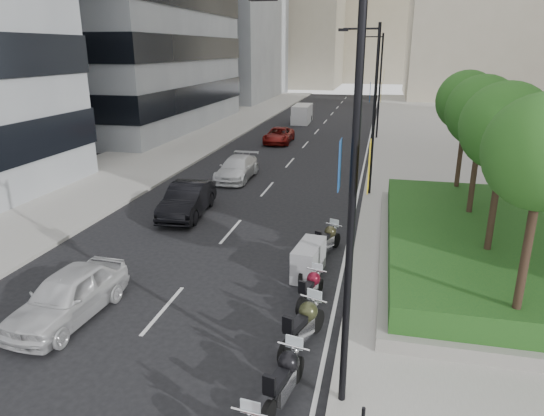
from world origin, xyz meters
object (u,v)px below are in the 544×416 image
(motorcycle_3, at_px, (303,325))
(car_d, at_px, (279,135))
(motorcycle_5, at_px, (309,260))
(motorcycle_6, at_px, (327,240))
(lamp_post_0, at_px, (345,192))
(lamp_post_1, at_px, (372,103))
(lamp_post_2, at_px, (378,81))
(delivery_van, at_px, (302,115))
(car_b, at_px, (187,200))
(car_a, at_px, (68,295))
(car_c, at_px, (237,168))
(motorcycle_4, at_px, (311,288))
(motorcycle_2, at_px, (284,379))

(motorcycle_3, bearing_deg, car_d, 32.70)
(motorcycle_5, xyz_separation_m, motorcycle_6, (0.42, 2.12, -0.02))
(lamp_post_0, distance_m, motorcycle_6, 9.70)
(lamp_post_0, relative_size, lamp_post_1, 1.00)
(lamp_post_2, distance_m, motorcycle_5, 28.99)
(motorcycle_3, bearing_deg, delivery_van, 28.90)
(lamp_post_2, relative_size, delivery_van, 1.94)
(lamp_post_0, height_order, car_b, lamp_post_0)
(motorcycle_5, distance_m, car_a, 7.93)
(car_b, bearing_deg, delivery_van, 84.83)
(delivery_van, bearing_deg, car_d, -91.40)
(car_d, bearing_deg, car_a, -91.87)
(lamp_post_0, xyz_separation_m, motorcycle_6, (-1.18, 8.52, -4.48))
(lamp_post_1, distance_m, motorcycle_6, 9.67)
(motorcycle_3, xyz_separation_m, car_c, (-6.92, 16.75, 0.04))
(car_b, relative_size, delivery_van, 1.03)
(motorcycle_4, distance_m, motorcycle_5, 2.01)
(lamp_post_2, distance_m, motorcycle_3, 33.24)
(lamp_post_2, height_order, car_c, lamp_post_2)
(lamp_post_0, height_order, motorcycle_5, lamp_post_0)
(lamp_post_2, xyz_separation_m, motorcycle_5, (-1.60, -28.60, -4.47))
(motorcycle_3, height_order, motorcycle_5, motorcycle_3)
(motorcycle_6, xyz_separation_m, car_c, (-6.82, 10.30, 0.11))
(lamp_post_0, bearing_deg, delivery_van, 100.50)
(lamp_post_0, distance_m, delivery_van, 44.23)
(car_d, bearing_deg, car_c, -91.49)
(lamp_post_1, relative_size, car_c, 1.90)
(motorcycle_5, bearing_deg, lamp_post_0, -159.18)
(motorcycle_2, xyz_separation_m, car_c, (-6.86, 19.05, 0.05))
(car_b, distance_m, delivery_van, 31.62)
(lamp_post_0, xyz_separation_m, motorcycle_2, (-1.14, -0.24, -4.43))
(motorcycle_6, bearing_deg, lamp_post_1, 13.65)
(motorcycle_6, bearing_deg, lamp_post_2, 19.02)
(motorcycle_3, relative_size, motorcycle_6, 1.13)
(lamp_post_0, bearing_deg, motorcycle_5, 104.03)
(motorcycle_3, xyz_separation_m, car_a, (-7.10, -0.11, 0.10))
(lamp_post_0, xyz_separation_m, delivery_van, (-8.02, 43.30, -4.17))
(car_d, bearing_deg, lamp_post_0, -77.21)
(lamp_post_1, distance_m, delivery_van, 27.81)
(motorcycle_2, height_order, car_b, car_b)
(motorcycle_2, relative_size, car_a, 0.54)
(lamp_post_1, height_order, motorcycle_5, lamp_post_1)
(car_c, bearing_deg, motorcycle_4, -64.93)
(motorcycle_4, bearing_deg, motorcycle_2, -164.41)
(car_b, height_order, delivery_van, delivery_van)
(lamp_post_1, xyz_separation_m, car_d, (-8.02, 14.31, -4.41))
(delivery_van, bearing_deg, motorcycle_2, -82.43)
(car_d, bearing_deg, delivery_van, 88.43)
(motorcycle_6, distance_m, car_b, 7.84)
(motorcycle_4, xyz_separation_m, car_a, (-6.95, -2.46, 0.21))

